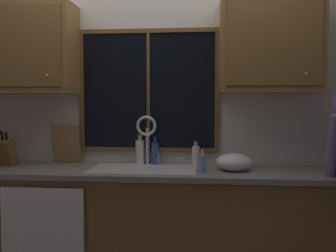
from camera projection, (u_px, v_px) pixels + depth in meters
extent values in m
cube|color=silver|center=(155.00, 120.00, 3.18)|extent=(5.98, 0.12, 2.55)
cube|color=black|center=(149.00, 91.00, 3.10)|extent=(1.10, 0.02, 0.95)
cube|color=brown|center=(148.00, 31.00, 3.07)|extent=(1.17, 0.02, 0.04)
cube|color=brown|center=(149.00, 150.00, 3.12)|extent=(1.17, 0.02, 0.04)
cube|color=brown|center=(82.00, 91.00, 3.15)|extent=(0.03, 0.02, 0.95)
cube|color=brown|center=(217.00, 91.00, 3.04)|extent=(0.03, 0.02, 0.95)
cube|color=brown|center=(148.00, 91.00, 3.09)|extent=(0.02, 0.02, 0.95)
cube|color=brown|center=(150.00, 230.00, 2.88)|extent=(3.58, 0.58, 0.88)
cube|color=slate|center=(149.00, 172.00, 2.84)|extent=(3.64, 0.62, 0.04)
cube|color=white|center=(43.00, 240.00, 2.63)|extent=(0.60, 0.02, 0.74)
cube|color=olive|center=(28.00, 49.00, 3.02)|extent=(0.76, 0.33, 0.72)
cube|color=brown|center=(18.00, 46.00, 2.85)|extent=(0.68, 0.01, 0.62)
sphere|color=#B2B2B7|center=(47.00, 76.00, 2.83)|extent=(0.02, 0.02, 0.02)
cube|color=olive|center=(270.00, 46.00, 2.84)|extent=(0.76, 0.33, 0.72)
cube|color=brown|center=(274.00, 42.00, 2.67)|extent=(0.68, 0.01, 0.62)
sphere|color=#B2B2B7|center=(306.00, 74.00, 2.66)|extent=(0.02, 0.02, 0.02)
cube|color=#B7B7BC|center=(143.00, 170.00, 2.85)|extent=(0.80, 0.46, 0.02)
cube|color=#9C9CA0|center=(118.00, 182.00, 2.88)|extent=(0.36, 0.42, 0.20)
cube|color=#9C9CA0|center=(169.00, 183.00, 2.84)|extent=(0.36, 0.42, 0.20)
cube|color=#B7B7BC|center=(143.00, 183.00, 2.86)|extent=(0.04, 0.42, 0.20)
cylinder|color=silver|center=(147.00, 146.00, 3.06)|extent=(0.03, 0.03, 0.30)
torus|color=silver|center=(146.00, 126.00, 2.99)|extent=(0.16, 0.02, 0.16)
cylinder|color=silver|center=(157.00, 158.00, 3.06)|extent=(0.03, 0.03, 0.09)
cylinder|color=slate|center=(333.00, 148.00, 2.50)|extent=(0.08, 0.20, 0.47)
cube|color=brown|center=(6.00, 153.00, 2.99)|extent=(0.12, 0.18, 0.25)
cylinder|color=black|center=(2.00, 135.00, 2.93)|extent=(0.02, 0.04, 0.08)
cylinder|color=black|center=(6.00, 136.00, 2.93)|extent=(0.02, 0.04, 0.06)
cube|color=#997047|center=(66.00, 144.00, 3.12)|extent=(0.24, 0.09, 0.33)
ellipsoid|color=silver|center=(234.00, 162.00, 2.78)|extent=(0.27, 0.27, 0.13)
cylinder|color=#668CCC|center=(202.00, 164.00, 2.68)|extent=(0.06, 0.06, 0.12)
cylinder|color=silver|center=(202.00, 153.00, 2.67)|extent=(0.02, 0.02, 0.04)
cylinder|color=silver|center=(202.00, 150.00, 2.65)|extent=(0.01, 0.04, 0.01)
cylinder|color=silver|center=(196.00, 156.00, 3.01)|extent=(0.06, 0.06, 0.15)
cylinder|color=#B3AFA7|center=(196.00, 144.00, 3.01)|extent=(0.03, 0.03, 0.04)
cylinder|color=black|center=(196.00, 141.00, 3.01)|extent=(0.03, 0.03, 0.01)
cylinder|color=#334C8C|center=(155.00, 154.00, 3.06)|extent=(0.06, 0.06, 0.18)
cylinder|color=navy|center=(155.00, 140.00, 3.06)|extent=(0.03, 0.03, 0.04)
cylinder|color=black|center=(155.00, 137.00, 3.05)|extent=(0.03, 0.03, 0.01)
cylinder|color=silver|center=(140.00, 152.00, 3.09)|extent=(0.07, 0.07, 0.19)
cylinder|color=#B3AFA7|center=(140.00, 138.00, 3.08)|extent=(0.03, 0.03, 0.05)
cylinder|color=black|center=(140.00, 134.00, 3.08)|extent=(0.04, 0.04, 0.01)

